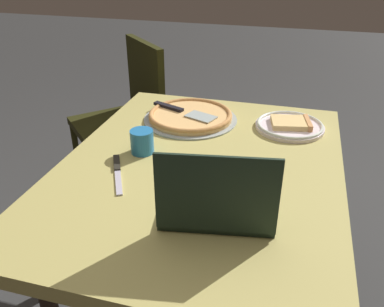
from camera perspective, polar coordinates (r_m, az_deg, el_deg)
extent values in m
cube|color=tan|center=(1.30, 1.15, -2.47)|extent=(1.16, 0.89, 0.05)
cylinder|color=black|center=(1.79, 16.04, -7.98)|extent=(0.05, 0.05, 0.68)
cylinder|color=black|center=(1.90, -7.20, -4.59)|extent=(0.05, 0.05, 0.68)
cube|color=black|center=(1.08, 3.64, -7.54)|extent=(0.25, 0.32, 0.02)
cube|color=black|center=(1.08, 3.65, -7.09)|extent=(0.17, 0.27, 0.00)
cube|color=black|center=(0.93, 3.52, -5.93)|extent=(0.06, 0.29, 0.21)
cube|color=black|center=(0.93, 3.53, -5.85)|extent=(0.05, 0.26, 0.18)
cylinder|color=white|center=(1.57, 13.77, 3.73)|extent=(0.26, 0.26, 0.01)
torus|color=silver|center=(1.57, 13.81, 4.07)|extent=(0.25, 0.25, 0.01)
cube|color=#E7BF75|center=(1.56, 13.84, 4.30)|extent=(0.14, 0.16, 0.02)
cube|color=tan|center=(1.57, 16.20, 4.18)|extent=(0.12, 0.04, 0.03)
cylinder|color=#99A3A0|center=(1.60, -0.23, 4.95)|extent=(0.37, 0.37, 0.01)
cylinder|color=#E1AD67|center=(1.60, -0.23, 5.33)|extent=(0.33, 0.33, 0.02)
torus|color=#C6884B|center=(1.59, -0.23, 5.61)|extent=(0.33, 0.33, 0.02)
cube|color=#A7B6B3|center=(1.56, 1.28, 5.31)|extent=(0.11, 0.13, 0.00)
cube|color=black|center=(1.65, -3.37, 6.71)|extent=(0.07, 0.14, 0.01)
cube|color=#BAB3C3|center=(1.23, -10.50, -3.63)|extent=(0.16, 0.10, 0.00)
cube|color=black|center=(1.31, -10.69, -1.34)|extent=(0.09, 0.06, 0.01)
cylinder|color=#2470AD|center=(1.35, -7.16, 1.71)|extent=(0.08, 0.08, 0.08)
cylinder|color=#3D1F1E|center=(1.34, -7.21, 2.57)|extent=(0.07, 0.07, 0.00)
cube|color=black|center=(2.20, -10.83, 3.89)|extent=(0.59, 0.59, 0.04)
cube|color=black|center=(2.18, -6.65, 10.38)|extent=(0.30, 0.31, 0.41)
cylinder|color=black|center=(2.43, -16.00, -0.77)|extent=(0.03, 0.03, 0.45)
cylinder|color=black|center=(2.11, -13.19, -5.13)|extent=(0.03, 0.03, 0.45)
cylinder|color=black|center=(2.52, -7.85, 1.32)|extent=(0.03, 0.03, 0.45)
cylinder|color=black|center=(2.22, -4.03, -2.53)|extent=(0.03, 0.03, 0.45)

